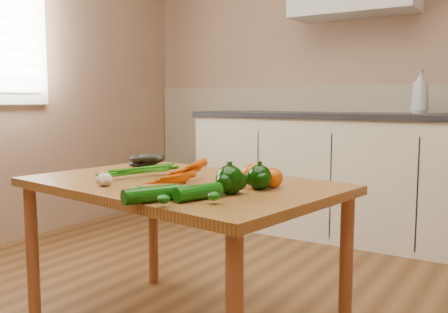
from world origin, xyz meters
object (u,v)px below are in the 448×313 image
pepper_b (260,177)px  soap_bottle_a (420,92)px  carrot_bunch (169,173)px  zucchini_a (198,192)px  table (181,199)px  garlic_bulb (104,179)px  pepper_c (230,180)px  tomato_c (272,178)px  tomato_a (250,174)px  tomato_b (252,173)px  leafy_greens (148,158)px  zucchini_b (150,194)px  pepper_a (229,176)px

pepper_b → soap_bottle_a: bearing=85.3°
carrot_bunch → zucchini_a: 0.41m
table → garlic_bulb: bearing=-117.5°
pepper_c → tomato_c: size_ratio=1.23×
tomato_c → zucchini_a: size_ratio=0.47×
garlic_bulb → tomato_a: bearing=43.7°
zucchini_a → tomato_b: bearing=92.9°
table → leafy_greens: (-0.39, 0.25, 0.12)m
carrot_bunch → tomato_c: size_ratio=2.82×
tomato_b → zucchini_a: (0.02, -0.40, -0.01)m
carrot_bunch → leafy_greens: bearing=150.0°
table → zucchini_b: 0.44m
pepper_a → pepper_c: bearing=-57.2°
leafy_greens → pepper_a: 0.68m
soap_bottle_a → leafy_greens: 1.97m
soap_bottle_a → tomato_b: size_ratio=3.65×
pepper_b → pepper_c: (-0.04, -0.14, 0.01)m
leafy_greens → zucchini_a: size_ratio=1.03×
pepper_b → garlic_bulb: bearing=-154.2°
table → garlic_bulb: garlic_bulb is taller
leafy_greens → pepper_a: size_ratio=2.14×
leafy_greens → pepper_c: (0.70, -0.38, 0.01)m
zucchini_a → zucchini_b: (-0.11, -0.12, 0.00)m
table → leafy_greens: 0.48m
garlic_bulb → pepper_a: pepper_a is taller
leafy_greens → zucchini_a: leafy_greens is taller
zucchini_b → pepper_c: bearing=62.2°
pepper_c → pepper_b: bearing=71.7°
leafy_greens → pepper_c: pepper_c is taller
tomato_a → zucchini_a: 0.42m
pepper_c → tomato_b: (-0.05, 0.25, -0.01)m
pepper_c → tomato_c: bearing=70.7°
table → zucchini_b: size_ratio=7.25×
carrot_bunch → tomato_b: bearing=32.9°
pepper_c → carrot_bunch: bearing=163.2°
pepper_a → tomato_a: (0.00, 0.16, -0.01)m
tomato_a → soap_bottle_a: bearing=81.3°
carrot_bunch → tomato_a: (0.29, 0.17, 0.00)m
soap_bottle_a → pepper_c: size_ratio=2.94×
carrot_bunch → tomato_c: bearing=19.2°
tomato_b → carrot_bunch: bearing=-155.1°
pepper_b → zucchini_a: pepper_b is taller
carrot_bunch → table: bearing=27.6°
carrot_bunch → pepper_b: 0.41m
pepper_c → tomato_b: 0.26m
soap_bottle_a → zucchini_b: soap_bottle_a is taller
pepper_c → pepper_a: bearing=122.8°
pepper_a → tomato_c: pepper_a is taller
pepper_b → zucchini_b: 0.44m
garlic_bulb → tomato_b: 0.57m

